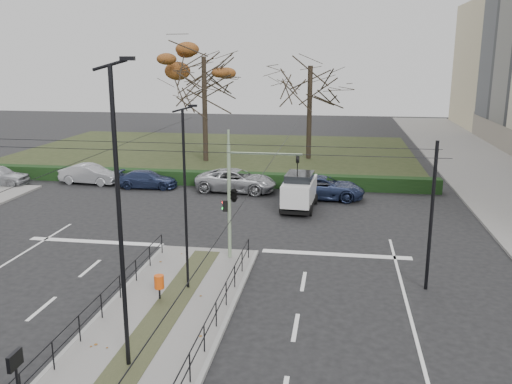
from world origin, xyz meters
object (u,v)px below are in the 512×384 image
parked_car_second (90,174)px  white_van (299,190)px  info_panel (16,369)px  streetlamp_median_far (186,198)px  litter_bin (159,282)px  parked_car_third (147,179)px  rust_tree (204,57)px  parked_car_fifth (323,187)px  parked_car_fourth (236,181)px  streetlamp_median_near (120,219)px  bare_tree_center (310,73)px  bare_tree_near (204,80)px  traffic_light (236,193)px

parked_car_second → white_van: 16.41m
info_panel → parked_car_second: 28.18m
streetlamp_median_far → parked_car_second: bearing=125.5°
litter_bin → parked_car_third: 19.17m
rust_tree → parked_car_fifth: bearing=-53.2°
parked_car_fourth → parked_car_fifth: (6.01, -1.08, -0.02)m
streetlamp_median_near → parked_car_third: 23.92m
litter_bin → parked_car_fourth: (-0.44, 17.80, -0.05)m
rust_tree → parked_car_fifth: (11.85, -15.84, -8.40)m
litter_bin → rust_tree: bearing=100.9°
bare_tree_center → bare_tree_near: 9.38m
info_panel → traffic_light: bearing=76.4°
streetlamp_median_near → rust_tree: 37.93m
white_van → bare_tree_center: size_ratio=0.38×
parked_car_fourth → parked_car_third: bearing=92.8°
streetlamp_median_far → rust_tree: size_ratio=0.61×
streetlamp_median_far → rust_tree: 32.59m
litter_bin → bare_tree_center: (3.77, 30.91, 6.95)m
streetlamp_median_near → white_van: 19.08m
streetlamp_median_near → bare_tree_near: bare_tree_near is taller
traffic_light → bare_tree_near: bare_tree_near is taller
parked_car_fourth → bare_tree_center: (4.22, 13.12, 7.00)m
bare_tree_center → info_panel: bearing=-97.0°
info_panel → bare_tree_near: bearing=96.8°
bare_tree_center → bare_tree_near: size_ratio=1.09×
white_van → litter_bin: bearing=-106.8°
streetlamp_median_far → parked_car_fifth: streetlamp_median_far is taller
traffic_light → parked_car_second: bearing=134.8°
streetlamp_median_near → rust_tree: size_ratio=0.75×
info_panel → parked_car_third: info_panel is taller
parked_car_fourth → streetlamp_median_near: bearing=-173.9°
litter_bin → bare_tree_near: size_ratio=0.09×
parked_car_second → parked_car_fifth: size_ratio=0.81×
parked_car_third → parked_car_fourth: (6.48, -0.09, 0.15)m
streetlamp_median_far → bare_tree_near: 28.02m
streetlamp_median_far → white_van: 13.45m
litter_bin → bare_tree_near: (-5.23, 28.36, 6.32)m
litter_bin → bare_tree_center: bare_tree_center is taller
streetlamp_median_near → parked_car_fourth: 22.63m
bare_tree_center → parked_car_fifth: size_ratio=2.04×
white_van → rust_tree: 22.82m
parked_car_second → rust_tree: size_ratio=0.37×
bare_tree_near → streetlamp_median_far: bearing=-77.5°
streetlamp_median_near → streetlamp_median_far: 5.74m
parked_car_fifth → bare_tree_near: bearing=43.4°
parked_car_second → white_van: (15.76, -4.56, 0.46)m
litter_bin → bare_tree_center: size_ratio=0.09×
streetlamp_median_near → white_van: (3.66, 18.40, -3.49)m
streetlamp_median_near → rust_tree: (-6.84, 37.04, 4.48)m
parked_car_fourth → rust_tree: 17.95m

